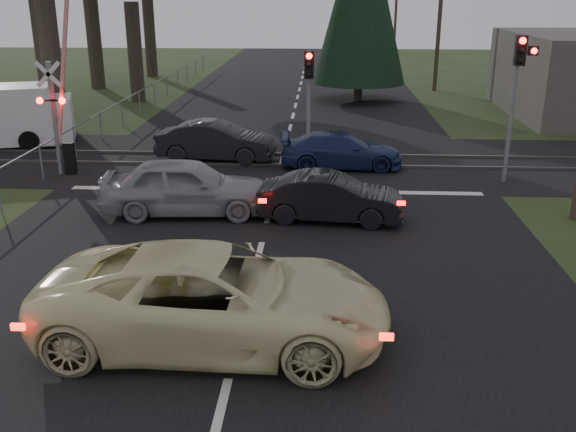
# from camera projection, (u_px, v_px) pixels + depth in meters

# --- Properties ---
(ground) EXTENTS (120.00, 120.00, 0.00)m
(ground) POSITION_uv_depth(u_px,v_px,m) (244.00, 315.00, 12.55)
(ground) COLOR #283819
(ground) RESTS_ON ground
(road) EXTENTS (14.00, 100.00, 0.01)m
(road) POSITION_uv_depth(u_px,v_px,m) (278.00, 175.00, 21.96)
(road) COLOR black
(road) RESTS_ON ground
(rail_corridor) EXTENTS (120.00, 8.00, 0.01)m
(rail_corridor) POSITION_uv_depth(u_px,v_px,m) (282.00, 161.00, 23.85)
(rail_corridor) COLOR black
(rail_corridor) RESTS_ON ground
(stop_line) EXTENTS (13.00, 0.35, 0.00)m
(stop_line) POSITION_uv_depth(u_px,v_px,m) (275.00, 191.00, 20.27)
(stop_line) COLOR silver
(stop_line) RESTS_ON ground
(rail_near) EXTENTS (120.00, 0.12, 0.10)m
(rail_near) POSITION_uv_depth(u_px,v_px,m) (281.00, 165.00, 23.08)
(rail_near) COLOR #59544C
(rail_near) RESTS_ON ground
(rail_far) EXTENTS (120.00, 0.12, 0.10)m
(rail_far) POSITION_uv_depth(u_px,v_px,m) (283.00, 154.00, 24.58)
(rail_far) COLOR #59544C
(rail_far) RESTS_ON ground
(crossing_signal) EXTENTS (1.62, 0.38, 6.96)m
(crossing_signal) POSITION_uv_depth(u_px,v_px,m) (61.00, 115.00, 21.44)
(crossing_signal) COLOR slate
(crossing_signal) RESTS_ON ground
(traffic_signal_right) EXTENTS (0.68, 0.48, 4.70)m
(traffic_signal_right) POSITION_uv_depth(u_px,v_px,m) (518.00, 81.00, 19.99)
(traffic_signal_right) COLOR slate
(traffic_signal_right) RESTS_ON ground
(traffic_signal_center) EXTENTS (0.32, 0.48, 4.10)m
(traffic_signal_center) POSITION_uv_depth(u_px,v_px,m) (309.00, 90.00, 21.62)
(traffic_signal_center) COLOR slate
(traffic_signal_center) RESTS_ON ground
(utility_pole_mid) EXTENTS (1.80, 0.26, 9.00)m
(utility_pole_mid) POSITION_uv_depth(u_px,v_px,m) (440.00, 12.00, 38.79)
(utility_pole_mid) COLOR #4C3D2D
(utility_pole_mid) RESTS_ON ground
(utility_pole_far) EXTENTS (1.80, 0.26, 9.00)m
(utility_pole_far) POSITION_uv_depth(u_px,v_px,m) (396.00, 4.00, 62.33)
(utility_pole_far) COLOR #4C3D2D
(utility_pole_far) RESTS_ON ground
(fence_left) EXTENTS (0.10, 36.00, 1.20)m
(fence_left) POSITION_uv_depth(u_px,v_px,m) (148.00, 109.00, 34.12)
(fence_left) COLOR slate
(fence_left) RESTS_ON ground
(cream_coupe) EXTENTS (6.27, 3.00, 1.72)m
(cream_coupe) POSITION_uv_depth(u_px,v_px,m) (215.00, 298.00, 11.34)
(cream_coupe) COLOR beige
(cream_coupe) RESTS_ON ground
(dark_hatchback) EXTENTS (4.04, 1.75, 1.29)m
(dark_hatchback) POSITION_uv_depth(u_px,v_px,m) (331.00, 198.00, 17.48)
(dark_hatchback) COLOR black
(dark_hatchback) RESTS_ON ground
(silver_car) EXTENTS (4.78, 2.18, 1.59)m
(silver_car) POSITION_uv_depth(u_px,v_px,m) (186.00, 187.00, 17.98)
(silver_car) COLOR gray
(silver_car) RESTS_ON ground
(blue_sedan) EXTENTS (4.34, 1.83, 1.25)m
(blue_sedan) POSITION_uv_depth(u_px,v_px,m) (341.00, 150.00, 22.73)
(blue_sedan) COLOR navy
(blue_sedan) RESTS_ON ground
(dark_car_far) EXTENTS (4.48, 1.93, 1.43)m
(dark_car_far) POSITION_uv_depth(u_px,v_px,m) (216.00, 141.00, 23.69)
(dark_car_far) COLOR black
(dark_car_far) RESTS_ON ground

